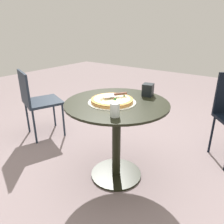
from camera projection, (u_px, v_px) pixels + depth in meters
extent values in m
plane|color=gray|center=(116.00, 174.00, 2.07)|extent=(10.00, 10.00, 0.00)
cylinder|color=black|center=(117.00, 103.00, 1.80)|extent=(0.87, 0.87, 0.02)
cylinder|color=black|center=(116.00, 141.00, 1.93)|extent=(0.08, 0.08, 0.70)
cylinder|color=black|center=(116.00, 174.00, 2.06)|extent=(0.47, 0.47, 0.02)
cylinder|color=beige|center=(112.00, 102.00, 1.79)|extent=(0.40, 0.40, 0.00)
cylinder|color=#D6954E|center=(112.00, 100.00, 1.79)|extent=(0.35, 0.35, 0.03)
cylinder|color=beige|center=(112.00, 99.00, 1.78)|extent=(0.30, 0.30, 0.00)
sphere|color=#F6DACA|center=(101.00, 99.00, 1.74)|extent=(0.02, 0.02, 0.02)
sphere|color=#256429|center=(112.00, 96.00, 1.84)|extent=(0.02, 0.02, 0.02)
sphere|color=beige|center=(121.00, 98.00, 1.78)|extent=(0.01, 0.01, 0.01)
sphere|color=#237325|center=(124.00, 96.00, 1.84)|extent=(0.02, 0.02, 0.02)
sphere|color=#E8EBCD|center=(114.00, 96.00, 1.82)|extent=(0.02, 0.02, 0.02)
sphere|color=#E6EBC2|center=(118.00, 98.00, 1.79)|extent=(0.02, 0.02, 0.02)
sphere|color=#34732B|center=(110.00, 98.00, 1.79)|extent=(0.01, 0.01, 0.01)
sphere|color=#2A7630|center=(115.00, 99.00, 1.74)|extent=(0.02, 0.02, 0.02)
sphere|color=#2B6135|center=(118.00, 97.00, 1.80)|extent=(0.02, 0.02, 0.02)
cube|color=silver|center=(109.00, 96.00, 1.78)|extent=(0.13, 0.12, 0.00)
cube|color=brown|center=(121.00, 94.00, 1.81)|extent=(0.10, 0.08, 0.02)
cylinder|color=white|center=(115.00, 110.00, 1.50)|extent=(0.07, 0.07, 0.10)
cube|color=black|center=(148.00, 90.00, 1.94)|extent=(0.12, 0.11, 0.11)
cube|color=#1D2734|center=(43.00, 102.00, 2.68)|extent=(0.54, 0.54, 0.03)
cube|color=#1D2734|center=(24.00, 88.00, 2.50)|extent=(0.17, 0.40, 0.38)
cylinder|color=#1D2734|center=(54.00, 112.00, 2.99)|extent=(0.02, 0.02, 0.43)
cylinder|color=#1D2734|center=(64.00, 120.00, 2.72)|extent=(0.02, 0.02, 0.43)
cylinder|color=#1D2734|center=(27.00, 117.00, 2.81)|extent=(0.02, 0.02, 0.43)
cylinder|color=#1D2734|center=(35.00, 127.00, 2.54)|extent=(0.02, 0.02, 0.43)
cylinder|color=black|center=(212.00, 135.00, 2.35)|extent=(0.02, 0.02, 0.44)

